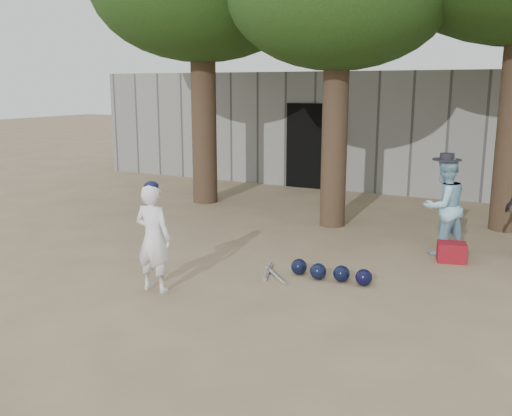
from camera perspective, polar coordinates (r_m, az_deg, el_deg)
The scene contains 7 objects.
ground at distance 7.80m, azimuth -7.39°, elevation -7.79°, with size 70.00×70.00×0.00m, color #937C5E.
boy_player at distance 7.51m, azimuth -10.24°, elevation -2.98°, with size 0.52×0.34×1.42m, color white.
spectator_blue at distance 9.49m, azimuth 18.25°, elevation 0.15°, with size 0.75×0.59×1.55m, color #92C9E2.
red_bag at distance 9.24m, azimuth 18.97°, elevation -4.20°, with size 0.42×0.32×0.30m, color maroon.
back_building at distance 16.90m, azimuth 12.99°, elevation 7.95°, with size 16.00×5.24×3.00m.
helmet_row at distance 8.01m, azimuth 7.42°, elevation -6.39°, with size 1.19×0.30×0.23m.
bat_pile at distance 8.18m, azimuth 1.58°, elevation -6.53°, with size 0.60×0.74×0.06m.
Camera 1 is at (4.23, -5.99, 2.65)m, focal length 40.00 mm.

